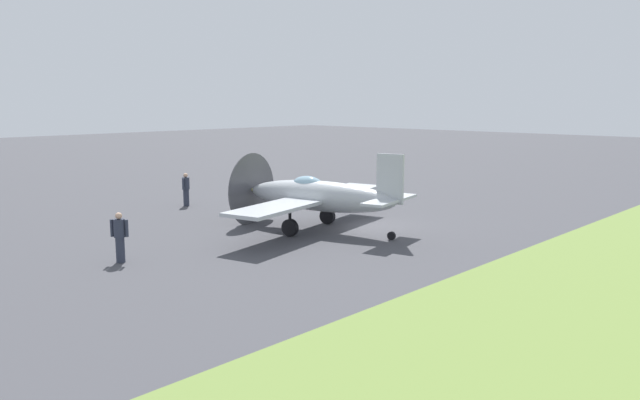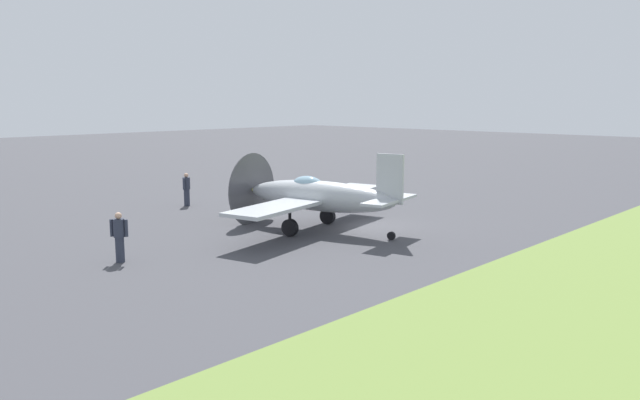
% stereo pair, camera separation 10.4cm
% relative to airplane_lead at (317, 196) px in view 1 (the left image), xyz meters
% --- Properties ---
extents(ground_plane, '(160.00, 160.00, 0.00)m').
position_rel_airplane_lead_xyz_m(ground_plane, '(2.14, -0.63, -1.49)').
color(ground_plane, '#424247').
extents(airplane_lead, '(10.07, 8.04, 3.57)m').
position_rel_airplane_lead_xyz_m(airplane_lead, '(0.00, 0.00, 0.00)').
color(airplane_lead, '#B2B7BC').
rests_on(airplane_lead, ground).
extents(ground_crew_chief, '(0.43, 0.52, 1.73)m').
position_rel_airplane_lead_xyz_m(ground_crew_chief, '(-8.41, 1.28, -0.58)').
color(ground_crew_chief, '#2D3342').
rests_on(ground_crew_chief, ground).
extents(ground_crew_mechanic, '(0.57, 0.38, 1.73)m').
position_rel_airplane_lead_xyz_m(ground_crew_mechanic, '(-0.04, 9.32, -0.58)').
color(ground_crew_mechanic, '#2D3342').
rests_on(ground_crew_mechanic, ground).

